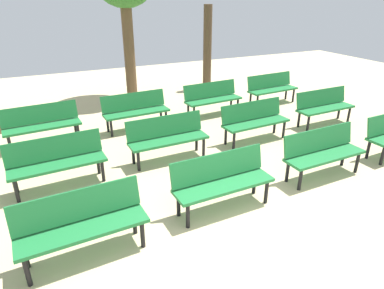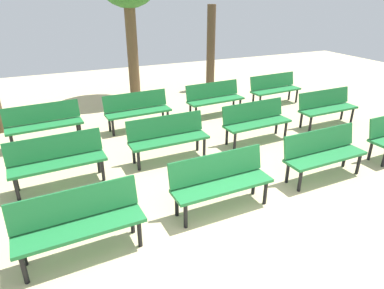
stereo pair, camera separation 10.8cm
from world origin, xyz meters
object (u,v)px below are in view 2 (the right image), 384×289
(bench_r0_c1, at_px, (79,220))
(bench_r1_c2, at_px, (168,135))
(bench_r2_c3, at_px, (214,97))
(bench_r2_c1, at_px, (44,122))
(bench_r2_c4, at_px, (275,87))
(bench_r0_c2, at_px, (220,179))
(bench_r0_c3, at_px, (323,151))
(bench_r1_c4, at_px, (327,106))
(bench_r1_c1, at_px, (57,158))
(tree_1, at_px, (211,48))
(bench_r2_c2, at_px, (137,108))
(bench_r1_c3, at_px, (256,119))

(bench_r0_c1, xyz_separation_m, bench_r1_c2, (1.98, 2.12, 0.00))
(bench_r2_c3, bearing_deg, bench_r1_c2, -139.92)
(bench_r1_c2, distance_m, bench_r2_c1, 2.90)
(bench_r1_c2, xyz_separation_m, bench_r2_c4, (4.21, 2.18, 0.00))
(bench_r0_c2, bearing_deg, bench_r0_c3, 1.42)
(bench_r1_c2, xyz_separation_m, bench_r1_c4, (4.32, 0.19, 0.00))
(bench_r1_c2, bearing_deg, bench_r2_c4, 25.92)
(bench_r1_c2, relative_size, bench_r2_c1, 0.99)
(bench_r1_c1, xyz_separation_m, bench_r2_c3, (4.20, 2.19, 0.00))
(bench_r2_c4, xyz_separation_m, tree_1, (-0.88, 2.52, 0.87))
(bench_r1_c4, bearing_deg, bench_r2_c1, 164.27)
(bench_r0_c3, bearing_deg, bench_r1_c4, 43.36)
(bench_r0_c1, distance_m, tree_1, 8.69)
(bench_r0_c2, height_order, bench_r2_c2, same)
(bench_r2_c4, bearing_deg, bench_r1_c4, -90.37)
(bench_r0_c1, distance_m, bench_r1_c4, 6.71)
(bench_r1_c3, xyz_separation_m, bench_r2_c4, (2.08, 2.12, 0.00))
(bench_r1_c4, distance_m, bench_r2_c1, 6.76)
(bench_r0_c1, bearing_deg, tree_1, 49.21)
(bench_r0_c3, distance_m, bench_r1_c4, 2.86)
(bench_r1_c2, xyz_separation_m, bench_r1_c3, (2.13, 0.07, 0.00))
(bench_r2_c2, height_order, bench_r2_c4, same)
(bench_r2_c1, relative_size, tree_1, 0.59)
(bench_r1_c1, xyz_separation_m, bench_r1_c2, (2.10, 0.16, 0.00))
(bench_r2_c1, relative_size, bench_r2_c4, 1.00)
(bench_r0_c1, bearing_deg, bench_r2_c3, 42.54)
(bench_r0_c1, xyz_separation_m, bench_r2_c4, (6.19, 4.31, 0.00))
(bench_r0_c1, relative_size, bench_r2_c2, 1.00)
(bench_r0_c2, xyz_separation_m, bench_r1_c2, (-0.14, 1.95, 0.00))
(bench_r0_c3, xyz_separation_m, bench_r1_c3, (-0.17, 1.90, 0.00))
(bench_r1_c3, xyz_separation_m, bench_r1_c4, (2.20, 0.12, 0.00))
(bench_r0_c3, xyz_separation_m, bench_r2_c4, (1.91, 4.02, 0.00))
(bench_r0_c1, height_order, bench_r1_c1, same)
(bench_r2_c1, xyz_separation_m, bench_r2_c3, (4.33, 0.17, 0.00))
(bench_r0_c1, relative_size, bench_r1_c3, 1.00)
(bench_r1_c3, bearing_deg, bench_r2_c1, 154.56)
(bench_r1_c4, xyz_separation_m, bench_r2_c3, (-2.22, 1.84, 0.00))
(bench_r0_c3, distance_m, bench_r1_c1, 4.70)
(bench_r0_c2, height_order, bench_r1_c4, same)
(bench_r2_c2, distance_m, tree_1, 4.50)
(bench_r1_c2, xyz_separation_m, bench_r2_c2, (-0.09, 1.91, 0.00))
(bench_r0_c1, height_order, bench_r2_c1, same)
(bench_r0_c3, relative_size, bench_r2_c3, 0.99)
(bench_r1_c2, relative_size, bench_r2_c3, 0.99)
(tree_1, bearing_deg, bench_r0_c3, -98.97)
(bench_r0_c3, bearing_deg, tree_1, 79.45)
(bench_r2_c3, bearing_deg, bench_r2_c2, 179.17)
(bench_r2_c3, bearing_deg, tree_1, 61.54)
(bench_r0_c2, relative_size, bench_r1_c4, 1.00)
(bench_r0_c3, height_order, bench_r1_c2, same)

